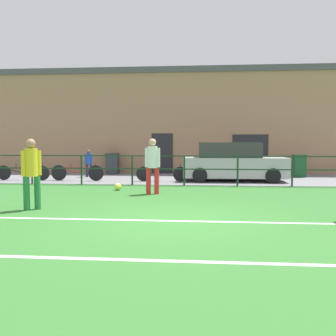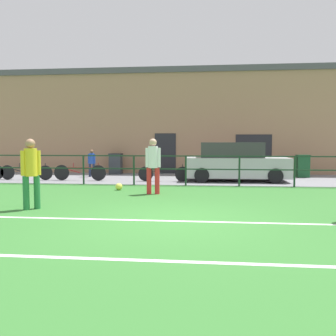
{
  "view_description": "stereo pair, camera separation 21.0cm",
  "coord_description": "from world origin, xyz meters",
  "px_view_note": "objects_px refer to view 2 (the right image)",
  "views": [
    {
      "loc": [
        0.52,
        -7.48,
        1.66
      ],
      "look_at": [
        -0.37,
        3.01,
        0.89
      ],
      "focal_mm": 38.15,
      "sensor_mm": 36.0,
      "label": 1
    },
    {
      "loc": [
        0.73,
        -7.46,
        1.66
      ],
      "look_at": [
        -0.37,
        3.01,
        0.89
      ],
      "focal_mm": 38.15,
      "sensor_mm": 36.0,
      "label": 2
    }
  ],
  "objects_px": {
    "player_winger": "(31,169)",
    "trash_bin_1": "(303,166)",
    "spectator_child": "(92,161)",
    "parked_car_red": "(235,163)",
    "bicycle_parked_3": "(26,172)",
    "trash_bin_0": "(116,164)",
    "soccer_ball_spare": "(119,187)",
    "bicycle_parked_0": "(164,174)",
    "bicycle_parked_1": "(80,172)",
    "player_striker": "(153,163)"
  },
  "relations": [
    {
      "from": "spectator_child",
      "to": "bicycle_parked_3",
      "type": "height_order",
      "value": "spectator_child"
    },
    {
      "from": "parked_car_red",
      "to": "trash_bin_1",
      "type": "distance_m",
      "value": 3.74
    },
    {
      "from": "bicycle_parked_1",
      "to": "player_winger",
      "type": "bearing_deg",
      "value": -80.48
    },
    {
      "from": "bicycle_parked_3",
      "to": "trash_bin_0",
      "type": "height_order",
      "value": "trash_bin_0"
    },
    {
      "from": "bicycle_parked_0",
      "to": "bicycle_parked_3",
      "type": "distance_m",
      "value": 6.01
    },
    {
      "from": "player_striker",
      "to": "soccer_ball_spare",
      "type": "xyz_separation_m",
      "value": [
        -1.31,
        0.78,
        -0.88
      ]
    },
    {
      "from": "parked_car_red",
      "to": "trash_bin_0",
      "type": "distance_m",
      "value": 6.4
    },
    {
      "from": "bicycle_parked_0",
      "to": "trash_bin_0",
      "type": "height_order",
      "value": "trash_bin_0"
    },
    {
      "from": "spectator_child",
      "to": "bicycle_parked_3",
      "type": "relative_size",
      "value": 0.54
    },
    {
      "from": "player_striker",
      "to": "soccer_ball_spare",
      "type": "distance_m",
      "value": 1.76
    },
    {
      "from": "bicycle_parked_1",
      "to": "trash_bin_1",
      "type": "xyz_separation_m",
      "value": [
        9.83,
        2.41,
        0.18
      ]
    },
    {
      "from": "spectator_child",
      "to": "trash_bin_0",
      "type": "xyz_separation_m",
      "value": [
        0.77,
        1.52,
        -0.2
      ]
    },
    {
      "from": "spectator_child",
      "to": "bicycle_parked_3",
      "type": "bearing_deg",
      "value": 31.29
    },
    {
      "from": "spectator_child",
      "to": "bicycle_parked_1",
      "type": "distance_m",
      "value": 1.74
    },
    {
      "from": "trash_bin_0",
      "to": "player_winger",
      "type": "bearing_deg",
      "value": -88.08
    },
    {
      "from": "player_striker",
      "to": "player_winger",
      "type": "height_order",
      "value": "player_striker"
    },
    {
      "from": "spectator_child",
      "to": "parked_car_red",
      "type": "xyz_separation_m",
      "value": [
        6.59,
        -1.11,
        0.04
      ]
    },
    {
      "from": "bicycle_parked_1",
      "to": "trash_bin_0",
      "type": "xyz_separation_m",
      "value": [
        0.74,
        3.22,
        0.19
      ]
    },
    {
      "from": "bicycle_parked_1",
      "to": "trash_bin_0",
      "type": "relative_size",
      "value": 2.17
    },
    {
      "from": "soccer_ball_spare",
      "to": "spectator_child",
      "type": "distance_m",
      "value": 5.01
    },
    {
      "from": "trash_bin_0",
      "to": "trash_bin_1",
      "type": "relative_size",
      "value": 1.0
    },
    {
      "from": "spectator_child",
      "to": "trash_bin_1",
      "type": "bearing_deg",
      "value": 179.94
    },
    {
      "from": "bicycle_parked_1",
      "to": "bicycle_parked_3",
      "type": "bearing_deg",
      "value": -180.0
    },
    {
      "from": "player_striker",
      "to": "trash_bin_0",
      "type": "bearing_deg",
      "value": -70.18
    },
    {
      "from": "bicycle_parked_3",
      "to": "trash_bin_1",
      "type": "distance_m",
      "value": 12.46
    },
    {
      "from": "parked_car_red",
      "to": "bicycle_parked_0",
      "type": "relative_size",
      "value": 1.96
    },
    {
      "from": "parked_car_red",
      "to": "trash_bin_1",
      "type": "bearing_deg",
      "value": 29.26
    },
    {
      "from": "parked_car_red",
      "to": "bicycle_parked_3",
      "type": "distance_m",
      "value": 9.0
    },
    {
      "from": "bicycle_parked_0",
      "to": "player_striker",
      "type": "bearing_deg",
      "value": -89.1
    },
    {
      "from": "spectator_child",
      "to": "bicycle_parked_3",
      "type": "xyz_separation_m",
      "value": [
        -2.37,
        -1.69,
        -0.4
      ]
    },
    {
      "from": "trash_bin_1",
      "to": "soccer_ball_spare",
      "type": "bearing_deg",
      "value": -145.78
    },
    {
      "from": "soccer_ball_spare",
      "to": "bicycle_parked_3",
      "type": "distance_m",
      "value": 5.46
    },
    {
      "from": "bicycle_parked_3",
      "to": "trash_bin_0",
      "type": "distance_m",
      "value": 4.5
    },
    {
      "from": "bicycle_parked_1",
      "to": "player_striker",
      "type": "bearing_deg",
      "value": -43.3
    },
    {
      "from": "trash_bin_1",
      "to": "trash_bin_0",
      "type": "bearing_deg",
      "value": 174.93
    },
    {
      "from": "spectator_child",
      "to": "player_winger",
      "type": "bearing_deg",
      "value": 93.48
    },
    {
      "from": "player_striker",
      "to": "player_winger",
      "type": "bearing_deg",
      "value": 44.16
    },
    {
      "from": "parked_car_red",
      "to": "trash_bin_1",
      "type": "xyz_separation_m",
      "value": [
        3.26,
        1.83,
        -0.24
      ]
    },
    {
      "from": "bicycle_parked_0",
      "to": "bicycle_parked_3",
      "type": "height_order",
      "value": "bicycle_parked_3"
    },
    {
      "from": "spectator_child",
      "to": "trash_bin_1",
      "type": "height_order",
      "value": "spectator_child"
    },
    {
      "from": "player_striker",
      "to": "trash_bin_1",
      "type": "distance_m",
      "value": 8.52
    },
    {
      "from": "player_winger",
      "to": "trash_bin_1",
      "type": "relative_size",
      "value": 1.66
    },
    {
      "from": "spectator_child",
      "to": "soccer_ball_spare",
      "type": "bearing_deg",
      "value": 114.38
    },
    {
      "from": "trash_bin_0",
      "to": "trash_bin_1",
      "type": "xyz_separation_m",
      "value": [
        9.08,
        -0.81,
        -0.0
      ]
    },
    {
      "from": "trash_bin_1",
      "to": "bicycle_parked_0",
      "type": "bearing_deg",
      "value": -158.81
    },
    {
      "from": "player_striker",
      "to": "parked_car_red",
      "type": "distance_m",
      "value": 4.98
    },
    {
      "from": "spectator_child",
      "to": "parked_car_red",
      "type": "height_order",
      "value": "parked_car_red"
    },
    {
      "from": "soccer_ball_spare",
      "to": "player_winger",
      "type": "bearing_deg",
      "value": -109.41
    },
    {
      "from": "parked_car_red",
      "to": "trash_bin_0",
      "type": "relative_size",
      "value": 4.05
    },
    {
      "from": "player_striker",
      "to": "soccer_ball_spare",
      "type": "height_order",
      "value": "player_striker"
    }
  ]
}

